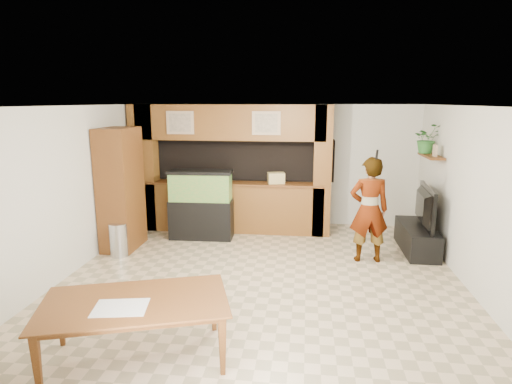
# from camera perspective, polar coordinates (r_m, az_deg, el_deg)

# --- Properties ---
(floor) EXTENTS (6.50, 6.50, 0.00)m
(floor) POSITION_cam_1_polar(r_m,az_deg,el_deg) (6.59, 0.69, -11.83)
(floor) COLOR tan
(floor) RESTS_ON ground
(ceiling) EXTENTS (6.50, 6.50, 0.00)m
(ceiling) POSITION_cam_1_polar(r_m,az_deg,el_deg) (6.03, 0.75, 11.40)
(ceiling) COLOR white
(ceiling) RESTS_ON wall_back
(wall_back) EXTENTS (6.00, 0.00, 6.00)m
(wall_back) POSITION_cam_1_polar(r_m,az_deg,el_deg) (9.37, 2.85, 3.64)
(wall_back) COLOR beige
(wall_back) RESTS_ON floor
(wall_left) EXTENTS (0.00, 6.50, 6.50)m
(wall_left) POSITION_cam_1_polar(r_m,az_deg,el_deg) (7.14, -23.95, -0.04)
(wall_left) COLOR beige
(wall_left) RESTS_ON floor
(wall_right) EXTENTS (0.00, 6.50, 6.50)m
(wall_right) POSITION_cam_1_polar(r_m,az_deg,el_deg) (6.58, 27.67, -1.35)
(wall_right) COLOR beige
(wall_right) RESTS_ON floor
(partition) EXTENTS (4.20, 0.99, 2.60)m
(partition) POSITION_cam_1_polar(r_m,az_deg,el_deg) (8.88, -3.56, 3.25)
(partition) COLOR brown
(partition) RESTS_ON floor
(wall_clock) EXTENTS (0.05, 0.25, 0.25)m
(wall_clock) POSITION_cam_1_polar(r_m,az_deg,el_deg) (7.91, -20.44, 5.72)
(wall_clock) COLOR black
(wall_clock) RESTS_ON wall_left
(wall_shelf) EXTENTS (0.25, 0.90, 0.04)m
(wall_shelf) POSITION_cam_1_polar(r_m,az_deg,el_deg) (8.30, 22.30, 4.46)
(wall_shelf) COLOR brown
(wall_shelf) RESTS_ON wall_right
(pantry_cabinet) EXTENTS (0.55, 0.90, 2.21)m
(pantry_cabinet) POSITION_cam_1_polar(r_m,az_deg,el_deg) (8.13, -17.58, 0.38)
(pantry_cabinet) COLOR brown
(pantry_cabinet) RESTS_ON floor
(trash_can) EXTENTS (0.32, 0.32, 0.59)m
(trash_can) POSITION_cam_1_polar(r_m,az_deg,el_deg) (7.89, -17.81, -6.06)
(trash_can) COLOR #B2B2B7
(trash_can) RESTS_ON floor
(aquarium) EXTENTS (1.23, 0.46, 1.36)m
(aquarium) POSITION_cam_1_polar(r_m,az_deg,el_deg) (8.44, -7.34, -1.78)
(aquarium) COLOR black
(aquarium) RESTS_ON floor
(tv_stand) EXTENTS (0.52, 1.41, 0.47)m
(tv_stand) POSITION_cam_1_polar(r_m,az_deg,el_deg) (8.30, 20.64, -5.80)
(tv_stand) COLOR black
(tv_stand) RESTS_ON floor
(television) EXTENTS (0.26, 1.26, 0.72)m
(television) POSITION_cam_1_polar(r_m,az_deg,el_deg) (8.14, 20.95, -1.80)
(television) COLOR black
(television) RESTS_ON tv_stand
(photo_frame) EXTENTS (0.04, 0.16, 0.21)m
(photo_frame) POSITION_cam_1_polar(r_m,az_deg,el_deg) (8.08, 22.77, 5.12)
(photo_frame) COLOR tan
(photo_frame) RESTS_ON wall_shelf
(potted_plant) EXTENTS (0.61, 0.57, 0.54)m
(potted_plant) POSITION_cam_1_polar(r_m,az_deg,el_deg) (8.50, 21.82, 6.63)
(potted_plant) COLOR #2A6629
(potted_plant) RESTS_ON wall_shelf
(person) EXTENTS (0.69, 0.49, 1.78)m
(person) POSITION_cam_1_polar(r_m,az_deg,el_deg) (7.37, 14.83, -2.31)
(person) COLOR tan
(person) RESTS_ON floor
(microphone) EXTENTS (0.04, 0.11, 0.17)m
(microphone) POSITION_cam_1_polar(r_m,az_deg,el_deg) (7.05, 15.82, 4.79)
(microphone) COLOR black
(microphone) RESTS_ON person
(dining_table) EXTENTS (2.11, 1.58, 0.66)m
(dining_table) POSITION_cam_1_polar(r_m,az_deg,el_deg) (4.81, -15.65, -17.54)
(dining_table) COLOR brown
(dining_table) RESTS_ON floor
(newspaper_a) EXTENTS (0.58, 0.47, 0.01)m
(newspaper_a) POSITION_cam_1_polar(r_m,az_deg,el_deg) (4.58, -17.61, -14.48)
(newspaper_a) COLOR silver
(newspaper_a) RESTS_ON dining_table
(counter_box) EXTENTS (0.37, 0.29, 0.22)m
(counter_box) POSITION_cam_1_polar(r_m,az_deg,el_deg) (8.60, 2.69, 1.87)
(counter_box) COLOR tan
(counter_box) RESTS_ON partition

